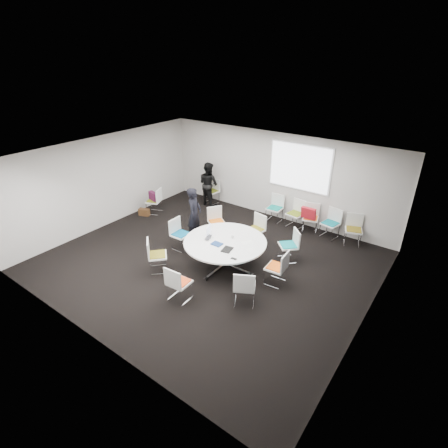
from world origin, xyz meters
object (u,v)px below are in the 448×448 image
Objects in this scene: chair_ring_a at (276,274)px; chair_spare_left at (155,206)px; chair_ring_b at (288,251)px; person_back at (209,184)px; chair_ring_e at (181,240)px; chair_ring_f at (158,261)px; chair_back_d at (330,229)px; chair_ring_c at (255,235)px; chair_ring_h at (244,293)px; brown_bag at (144,212)px; person_main at (194,214)px; chair_ring_g at (179,289)px; maroon_bag at (153,196)px; chair_ring_d at (217,227)px; chair_back_e at (353,235)px; chair_back_b at (295,219)px; chair_back_c at (310,223)px; laptop at (210,238)px; chair_person_back at (212,196)px; chair_back_a at (274,213)px; conference_table at (225,248)px; cup at (233,236)px.

chair_spare_left is at bearing 74.00° from chair_ring_a.
person_back is at bearing 22.30° from chair_ring_b.
chair_ring_e is 1.00× the size of chair_ring_f.
chair_back_d is (0.18, 2.99, 0.00)m from chair_ring_a.
chair_ring_h is at bearing 128.14° from chair_ring_c.
chair_ring_c reaches higher than brown_bag.
chair_ring_g is at bearing -167.61° from person_main.
chair_back_d is at bearing 18.84° from maroon_bag.
chair_ring_d is 3.95m from chair_back_e.
chair_back_e is (2.32, 4.79, 0.00)m from chair_ring_g.
chair_back_c is at bearing -170.77° from chair_back_b.
chair_back_c is 3.85m from person_back.
laptop is 0.75× the size of maroon_bag.
chair_ring_c is at bearing 107.38° from chair_ring_f.
chair_ring_g is at bearing 130.05° from chair_person_back.
chair_ring_d is 1.00× the size of chair_ring_h.
chair_ring_b is 1.91m from chair_back_c.
chair_back_b is (2.00, 3.11, 0.00)m from chair_ring_e.
chair_back_a is 0.55× the size of person_main.
conference_table is at bearing 33.44° from chair_back_e.
laptop is (3.46, -1.33, 0.47)m from chair_spare_left.
person_main is 4.45× the size of brown_bag.
chair_back_c is (0.96, 1.65, 0.00)m from chair_ring_c.
chair_person_back is (-2.83, 3.08, -0.25)m from conference_table.
chair_ring_g is 4.80m from chair_back_a.
person_main is at bearing 142.92° from chair_ring_f.
maroon_bag is at bearing 166.09° from cup.
chair_back_c is (1.23, -0.00, 0.00)m from chair_back_a.
chair_ring_c is at bearing 42.83° from chair_back_c.
cup is (-1.13, -0.95, 0.50)m from chair_ring_b.
chair_ring_h reaches higher than cup.
chair_ring_b is at bearing 113.39° from chair_ring_e.
person_main is at bearing 26.80° from chair_back_c.
chair_ring_g is 1.00× the size of chair_back_d.
person_main is (-1.56, 0.64, 0.28)m from conference_table.
chair_ring_f is at bearing 111.50° from chair_ring_a.
person_main is 1.03× the size of person_back.
chair_ring_e is 1.00× the size of chair_ring_h.
chair_spare_left is (-3.61, -1.86, 0.00)m from chair_back_a.
chair_ring_c and chair_back_e have the same top height.
person_main is at bearing 59.45° from chair_back_b.
chair_ring_a is 1.00× the size of chair_ring_b.
chair_ring_c and chair_ring_f have the same top height.
laptop reaches higher than conference_table.
chair_ring_a is at bearing 98.21° from chair_back_d.
brown_bag is at bearing 134.66° from chair_spare_left.
chair_ring_a is at bearing 116.91° from chair_back_b.
conference_table is 1.54m from chair_ring_e.
conference_table is at bearing -17.45° from maroon_bag.
chair_back_c is 3.56m from person_main.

